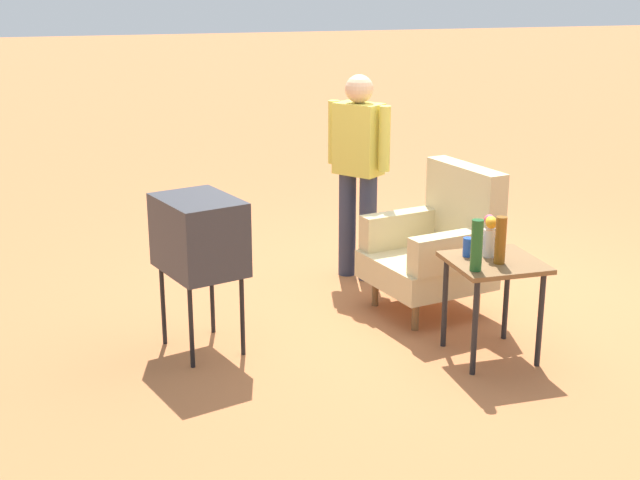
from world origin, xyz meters
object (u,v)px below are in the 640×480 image
person_standing (358,164)px  bottle_tall_amber (500,240)px  tv_on_stand (199,236)px  flower_vase (490,234)px  soda_can_blue (468,247)px  armchair (439,244)px  bottle_wine_green (477,245)px  side_table (494,275)px

person_standing → bottle_tall_amber: size_ratio=5.47×
tv_on_stand → flower_vase: tv_on_stand is taller
tv_on_stand → soda_can_blue: (0.50, 1.64, -0.07)m
bottle_tall_amber → soda_can_blue: size_ratio=2.46×
bottle_tall_amber → soda_can_blue: bearing=-145.4°
tv_on_stand → flower_vase: bearing=73.0°
person_standing → flower_vase: person_standing is taller
tv_on_stand → soda_can_blue: size_ratio=8.44×
person_standing → bottle_tall_amber: (1.77, 0.34, -0.13)m
armchair → person_standing: 1.01m
bottle_wine_green → side_table: bearing=125.8°
side_table → bottle_tall_amber: (0.06, -0.00, 0.25)m
armchair → soda_can_blue: bearing=-9.9°
bottle_tall_amber → bottle_wine_green: size_ratio=0.94×
armchair → flower_vase: (0.78, -0.00, 0.30)m
armchair → flower_vase: 0.84m
armchair → tv_on_stand: (0.24, -1.77, 0.28)m
bottle_tall_amber → flower_vase: bearing=178.7°
bottle_wine_green → flower_vase: 0.31m
soda_can_blue → flower_vase: (0.04, 0.13, 0.09)m
armchair → person_standing: bearing=-158.0°
bottle_wine_green → flower_vase: (-0.23, 0.21, -0.01)m
person_standing → bottle_tall_amber: 1.81m
side_table → person_standing: (-1.71, -0.34, 0.38)m
soda_can_blue → person_standing: bearing=-172.5°
tv_on_stand → flower_vase: 1.85m
person_standing → flower_vase: size_ratio=6.19×
armchair → soda_can_blue: (0.75, -0.13, 0.22)m
tv_on_stand → soda_can_blue: tv_on_stand is taller
bottle_wine_green → soda_can_blue: bottle_wine_green is taller
tv_on_stand → bottle_tall_amber: tv_on_stand is taller
person_standing → soda_can_blue: 1.62m
armchair → bottle_wine_green: 1.08m
armchair → bottle_tall_amber: bearing=-0.2°
bottle_tall_amber → soda_can_blue: (-0.18, -0.13, -0.09)m
armchair → tv_on_stand: bearing=-82.1°
bottle_wine_green → bottle_tall_amber: bearing=112.6°
armchair → tv_on_stand: 1.81m
bottle_tall_amber → bottle_wine_green: bottle_wine_green is taller
side_table → person_standing: 1.78m
side_table → soda_can_blue: size_ratio=5.36×
armchair → flower_vase: bearing=-0.0°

